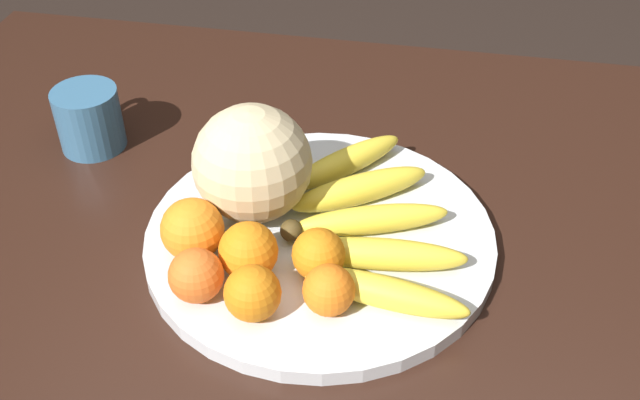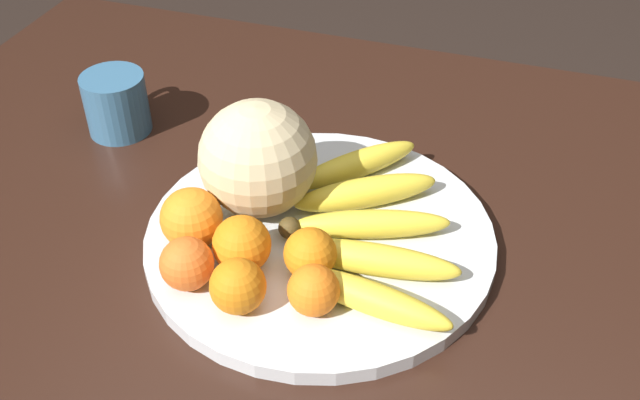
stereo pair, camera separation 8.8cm
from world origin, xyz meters
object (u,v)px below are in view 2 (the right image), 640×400
fruit_bowl (320,237)px  orange_front_left (242,244)px  orange_front_right (311,290)px  orange_back_left (238,286)px  orange_top_small (310,254)px  melon (258,159)px  banana_bunch (366,225)px  ceramic_mug (117,102)px  kitchen_table (338,314)px  orange_back_right (192,218)px  orange_mid_center (187,264)px

fruit_bowl → orange_front_left: 0.11m
orange_front_left → orange_front_right: (0.10, -0.04, -0.01)m
orange_back_left → orange_top_small: (0.06, 0.07, -0.00)m
melon → orange_front_left: melon is taller
orange_front_right → orange_back_left: 0.08m
banana_bunch → ceramic_mug: (-0.42, 0.14, 0.01)m
kitchen_table → melon: size_ratio=10.04×
orange_top_small → ceramic_mug: ceramic_mug is taller
orange_back_right → ceramic_mug: bearing=136.5°
fruit_bowl → orange_top_small: orange_top_small is taller
orange_front_right → kitchen_table: bearing=88.3°
melon → orange_mid_center: melon is taller
orange_back_left → orange_top_small: size_ratio=1.02×
fruit_bowl → orange_back_right: 0.16m
orange_front_left → banana_bunch: bearing=37.5°
banana_bunch → orange_back_right: size_ratio=4.54×
banana_bunch → orange_back_left: 0.18m
kitchen_table → banana_bunch: banana_bunch is taller
fruit_bowl → orange_front_right: size_ratio=7.47×
orange_back_left → ceramic_mug: (-0.32, 0.29, -0.01)m
orange_front_left → orange_mid_center: (-0.05, -0.04, -0.00)m
orange_top_small → orange_back_right: bearing=177.4°
orange_front_left → ceramic_mug: 0.38m
fruit_bowl → orange_front_left: size_ratio=6.31×
melon → orange_back_right: 0.11m
orange_front_right → orange_back_right: size_ratio=0.77×
melon → orange_top_small: bearing=-44.1°
orange_front_right → orange_top_small: 0.05m
orange_back_left → orange_top_small: orange_back_left is taller
kitchen_table → banana_bunch: 0.14m
ceramic_mug → melon: bearing=-24.3°
orange_front_right → ceramic_mug: 0.47m
kitchen_table → ceramic_mug: ceramic_mug is taller
orange_top_small → ceramic_mug: 0.43m
melon → orange_front_right: size_ratio=2.55×
kitchen_table → ceramic_mug: size_ratio=11.75×
fruit_bowl → melon: bearing=163.8°
kitchen_table → melon: melon is taller
kitchen_table → orange_mid_center: 0.23m
orange_top_small → kitchen_table: bearing=65.3°
kitchen_table → orange_front_right: 0.17m
orange_back_right → banana_bunch: bearing=20.7°
melon → orange_front_left: size_ratio=2.15×
orange_back_left → banana_bunch: bearing=56.4°
fruit_bowl → orange_back_left: bearing=-107.6°
orange_mid_center → melon: bearing=80.9°
fruit_bowl → ceramic_mug: (-0.36, 0.15, 0.03)m
banana_bunch → orange_top_small: 0.09m
orange_back_right → ceramic_mug: (-0.22, 0.21, -0.01)m
orange_front_left → orange_front_right: bearing=-21.4°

